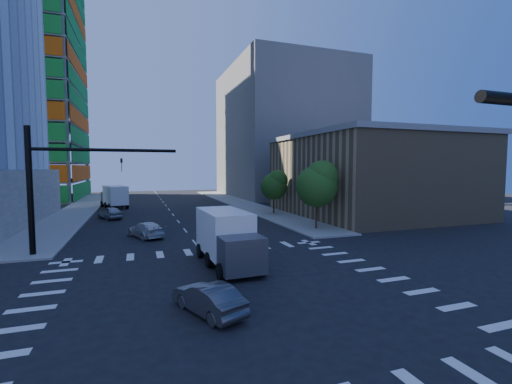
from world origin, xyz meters
name	(u,v)px	position (x,y,z in m)	size (l,w,h in m)	color
ground	(234,293)	(0.00, 0.00, 0.00)	(160.00, 160.00, 0.00)	black
road_markings	(234,293)	(0.00, 0.00, 0.01)	(20.00, 20.00, 0.01)	silver
sidewalk_ne	(241,204)	(12.50, 40.00, 0.07)	(5.00, 60.00, 0.15)	gray
sidewalk_nw	(80,209)	(-12.50, 40.00, 0.07)	(5.00, 60.00, 0.15)	gray
construction_building	(5,70)	(-27.41, 61.93, 24.61)	(25.16, 34.50, 70.60)	slate
commercial_building	(370,175)	(25.00, 22.00, 5.31)	(20.50, 22.50, 10.60)	#8D7751
bg_building_ne	(284,133)	(27.00, 55.00, 14.00)	(24.00, 30.00, 28.00)	slate
signal_mast_nw	(54,178)	(-10.00, 11.50, 5.49)	(10.20, 0.40, 9.00)	black
tree_south	(318,183)	(12.63, 13.90, 4.69)	(4.16, 4.16, 6.82)	#382316
tree_north	(275,185)	(12.93, 25.90, 3.99)	(3.54, 3.52, 5.78)	#382316
car_nb_far	(223,221)	(3.83, 18.01, 0.73)	(2.44, 5.29, 1.47)	black
car_sb_near	(146,230)	(-3.78, 15.83, 0.68)	(1.91, 4.70, 1.36)	silver
car_sb_mid	(110,213)	(-7.61, 28.87, 0.76)	(1.79, 4.44, 1.51)	gray
car_sb_cross	(208,298)	(-1.67, -1.96, 0.65)	(1.38, 3.97, 1.31)	#47474C
box_truck_near	(229,243)	(0.95, 4.54, 1.52)	(3.05, 6.66, 3.43)	black
box_truck_far	(114,198)	(-7.90, 41.46, 1.52)	(4.52, 7.07, 3.44)	black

